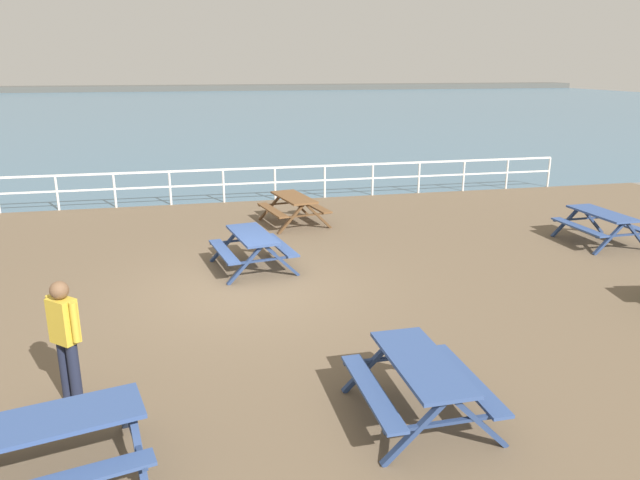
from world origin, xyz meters
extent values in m
cube|color=brown|center=(0.00, 0.00, -0.10)|extent=(30.00, 24.00, 0.20)
cube|color=#476B84|center=(0.00, 52.75, 0.00)|extent=(142.00, 90.00, 0.01)
cube|color=#4C4C47|center=(0.00, 95.75, 0.00)|extent=(142.00, 6.00, 1.80)
cube|color=white|center=(0.00, 7.75, 1.05)|extent=(23.00, 0.06, 0.06)
cube|color=white|center=(0.00, 7.75, 0.58)|extent=(23.00, 0.05, 0.05)
cylinder|color=white|center=(-4.93, 7.75, 0.53)|extent=(0.07, 0.07, 1.05)
cylinder|color=white|center=(-3.29, 7.75, 0.53)|extent=(0.07, 0.07, 1.05)
cylinder|color=white|center=(-1.64, 7.75, 0.53)|extent=(0.07, 0.07, 1.05)
cylinder|color=white|center=(0.00, 7.75, 0.53)|extent=(0.07, 0.07, 1.05)
cylinder|color=white|center=(1.64, 7.75, 0.53)|extent=(0.07, 0.07, 1.05)
cylinder|color=white|center=(3.29, 7.75, 0.53)|extent=(0.07, 0.07, 1.05)
cylinder|color=white|center=(4.93, 7.75, 0.53)|extent=(0.07, 0.07, 1.05)
cylinder|color=white|center=(6.57, 7.75, 0.53)|extent=(0.07, 0.07, 1.05)
cylinder|color=white|center=(8.21, 7.75, 0.53)|extent=(0.07, 0.07, 1.05)
cylinder|color=white|center=(9.86, 7.75, 0.53)|extent=(0.07, 0.07, 1.05)
cylinder|color=white|center=(11.50, 7.75, 0.53)|extent=(0.07, 0.07, 1.05)
cube|color=#334C84|center=(8.67, 1.19, 0.75)|extent=(0.77, 1.83, 0.05)
cube|color=#334C84|center=(8.05, 1.16, 0.45)|extent=(0.33, 1.81, 0.04)
cube|color=#334C84|center=(9.28, 1.21, 0.45)|extent=(0.33, 1.81, 0.04)
cube|color=navy|center=(8.26, 1.95, 0.38)|extent=(0.79, 0.11, 0.79)
cube|color=navy|center=(9.01, 1.98, 0.38)|extent=(0.79, 0.11, 0.79)
cube|color=navy|center=(8.64, 1.97, 0.42)|extent=(1.50, 0.12, 0.04)
cube|color=navy|center=(8.32, 0.39, 0.38)|extent=(0.79, 0.11, 0.79)
cube|color=navy|center=(9.07, 0.42, 0.38)|extent=(0.79, 0.11, 0.79)
cube|color=navy|center=(8.70, 0.41, 0.42)|extent=(1.50, 0.12, 0.04)
cube|color=#334C84|center=(0.18, 1.16, 0.75)|extent=(0.99, 1.89, 0.05)
cube|color=#334C84|center=(-0.43, 1.06, 0.45)|extent=(0.56, 1.82, 0.04)
cube|color=#334C84|center=(0.79, 1.26, 0.45)|extent=(0.56, 1.82, 0.04)
cube|color=navy|center=(-0.32, 1.87, 0.38)|extent=(0.79, 0.21, 0.79)
cube|color=navy|center=(0.42, 1.99, 0.38)|extent=(0.79, 0.21, 0.79)
cube|color=navy|center=(0.05, 1.93, 0.42)|extent=(1.49, 0.31, 0.04)
cube|color=navy|center=(-0.06, 0.33, 0.38)|extent=(0.79, 0.21, 0.79)
cube|color=navy|center=(0.68, 0.45, 0.38)|extent=(0.79, 0.21, 0.79)
cube|color=navy|center=(0.31, 0.39, 0.42)|extent=(1.49, 0.31, 0.04)
cube|color=brown|center=(1.69, 4.62, 0.75)|extent=(1.04, 1.90, 0.05)
cube|color=brown|center=(1.09, 4.50, 0.45)|extent=(0.61, 1.82, 0.04)
cube|color=brown|center=(2.30, 4.74, 0.45)|extent=(0.61, 1.82, 0.04)
cube|color=#50351E|center=(1.17, 5.31, 0.38)|extent=(0.79, 0.23, 0.79)
cube|color=#50351E|center=(1.91, 5.46, 0.38)|extent=(0.79, 0.23, 0.79)
cube|color=#50351E|center=(1.54, 5.38, 0.42)|extent=(1.48, 0.36, 0.04)
cube|color=#50351E|center=(1.48, 3.78, 0.38)|extent=(0.79, 0.23, 0.79)
cube|color=#50351E|center=(2.22, 3.93, 0.38)|extent=(0.79, 0.23, 0.79)
cube|color=#50351E|center=(1.85, 3.85, 0.42)|extent=(1.48, 0.36, 0.04)
cube|color=#334C84|center=(-2.57, -5.23, 0.75)|extent=(1.91, 1.09, 0.05)
cube|color=#334C84|center=(-2.72, -4.63, 0.45)|extent=(1.81, 0.67, 0.04)
cube|color=navy|center=(-1.90, -4.69, 0.38)|extent=(0.26, 0.79, 0.79)
cube|color=navy|center=(-1.73, -5.42, 0.38)|extent=(0.26, 0.79, 0.79)
cube|color=navy|center=(-1.81, -5.05, 0.42)|extent=(0.40, 1.47, 0.04)
cube|color=#334C84|center=(1.55, -4.90, 0.75)|extent=(0.73, 1.81, 0.05)
cube|color=#334C84|center=(0.93, -4.92, 0.45)|extent=(0.29, 1.80, 0.04)
cube|color=#334C84|center=(2.17, -4.89, 0.45)|extent=(0.29, 1.80, 0.04)
cube|color=navy|center=(1.16, -4.13, 0.38)|extent=(0.79, 0.09, 0.79)
cube|color=navy|center=(1.91, -4.12, 0.38)|extent=(0.79, 0.09, 0.79)
cube|color=navy|center=(1.54, -4.12, 0.42)|extent=(1.50, 0.09, 0.04)
cube|color=navy|center=(1.19, -5.69, 0.38)|extent=(0.79, 0.09, 0.79)
cube|color=navy|center=(1.94, -5.68, 0.38)|extent=(0.79, 0.09, 0.79)
cube|color=navy|center=(1.57, -5.68, 0.42)|extent=(1.50, 0.09, 0.04)
cylinder|color=#1E2338|center=(-2.76, -3.53, 0.42)|extent=(0.14, 0.14, 0.85)
cylinder|color=#1E2338|center=(-2.63, -3.65, 0.42)|extent=(0.14, 0.14, 0.85)
cube|color=gold|center=(-2.69, -3.59, 1.14)|extent=(0.40, 0.39, 0.58)
cylinder|color=gold|center=(-2.85, -3.44, 1.17)|extent=(0.09, 0.09, 0.52)
cylinder|color=gold|center=(-2.53, -3.74, 1.17)|extent=(0.09, 0.09, 0.52)
sphere|color=brown|center=(-2.69, -3.59, 1.54)|extent=(0.23, 0.23, 0.23)
camera|label=1|loc=(-1.05, -10.93, 4.20)|focal=33.32mm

